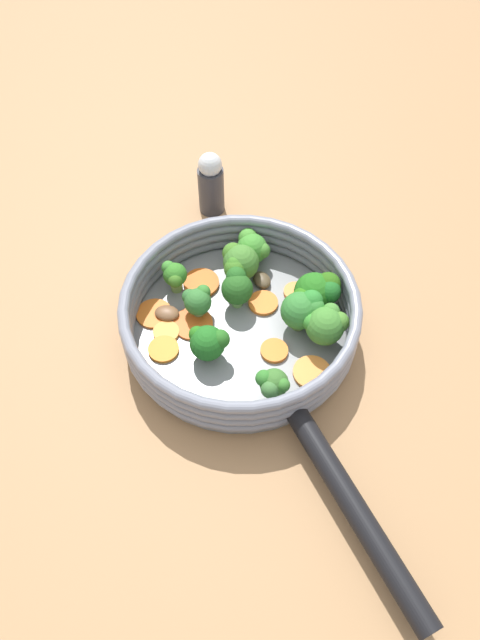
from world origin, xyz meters
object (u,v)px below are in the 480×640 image
(mushroom_piece_2, at_px, (167,313))
(broccoli_floret_8, at_px, (238,263))
(broccoli_floret_1, at_px, (174,276))
(broccoli_floret_6, at_px, (252,247))
(broccoli_floret_0, at_px, (304,309))
(salt_shaker, at_px, (211,183))
(carrot_slice_7, at_px, (274,351))
(broccoli_floret_4, at_px, (273,384))
(broccoli_floret_7, at_px, (236,286))
(mushroom_piece_1, at_px, (262,280))
(carrot_slice_0, at_px, (154,314))
(broccoli_floret_5, at_px, (317,292))
(broccoli_floret_9, at_px, (326,324))
(carrot_slice_4, at_px, (201,283))
(carrot_slice_2, at_px, (263,303))
(carrot_slice_6, at_px, (296,292))
(carrot_slice_3, at_px, (164,349))
(carrot_slice_1, at_px, (193,323))
(carrot_slice_5, at_px, (312,372))
(carrot_slice_8, at_px, (166,334))
(broccoli_floret_3, at_px, (197,301))
(mushroom_piece_0, at_px, (294,307))
(skillet, at_px, (240,331))
(broccoli_floret_2, at_px, (208,342))

(mushroom_piece_2, bearing_deg, broccoli_floret_8, 28.53)
(broccoli_floret_1, xyz_separation_m, broccoli_floret_6, (0.10, 0.04, -0.00))
(broccoli_floret_0, xyz_separation_m, salt_shaker, (-0.09, 0.22, -0.00))
(carrot_slice_7, height_order, broccoli_floret_4, broccoli_floret_4)
(broccoli_floret_7, distance_m, broccoli_floret_8, 0.04)
(broccoli_floret_4, distance_m, mushroom_piece_1, 0.16)
(broccoli_floret_7, bearing_deg, carrot_slice_0, -174.71)
(broccoli_floret_6, bearing_deg, broccoli_floret_8, -125.42)
(broccoli_floret_5, bearing_deg, broccoli_floret_9, -87.06)
(carrot_slice_4, relative_size, salt_shaker, 0.47)
(carrot_slice_2, relative_size, broccoli_floret_1, 0.86)
(carrot_slice_6, relative_size, broccoli_floret_4, 0.66)
(broccoli_floret_0, xyz_separation_m, broccoli_floret_4, (-0.05, -0.09, -0.00))
(carrot_slice_3, bearing_deg, carrot_slice_1, 43.09)
(carrot_slice_5, bearing_deg, broccoli_floret_5, 79.06)
(carrot_slice_8, xyz_separation_m, mushroom_piece_1, (0.12, 0.07, 0.00))
(carrot_slice_1, height_order, broccoli_floret_3, broccoli_floret_3)
(broccoli_floret_1, relative_size, mushroom_piece_0, 1.71)
(skillet, xyz_separation_m, broccoli_floret_6, (0.03, 0.10, 0.03))
(carrot_slice_7, bearing_deg, mushroom_piece_2, 152.47)
(broccoli_floret_1, height_order, salt_shaker, salt_shaker)
(carrot_slice_6, relative_size, broccoli_floret_9, 0.54)
(carrot_slice_7, relative_size, broccoli_floret_4, 0.72)
(broccoli_floret_4, relative_size, broccoli_floret_7, 0.89)
(carrot_slice_5, bearing_deg, broccoli_floret_8, 115.48)
(carrot_slice_3, xyz_separation_m, carrot_slice_7, (0.13, -0.01, 0.00))
(carrot_slice_4, bearing_deg, broccoli_floret_2, -88.50)
(carrot_slice_5, relative_size, broccoli_floret_1, 1.03)
(broccoli_floret_0, bearing_deg, broccoli_floret_1, 154.59)
(carrot_slice_6, bearing_deg, mushroom_piece_0, -102.15)
(carrot_slice_4, distance_m, broccoli_floret_5, 0.15)
(broccoli_floret_6, bearing_deg, mushroom_piece_1, -77.89)
(broccoli_floret_5, height_order, mushroom_piece_1, broccoli_floret_5)
(broccoli_floret_9, distance_m, mushroom_piece_1, 0.11)
(broccoli_floret_5, bearing_deg, broccoli_floret_0, -128.56)
(broccoli_floret_1, bearing_deg, broccoli_floret_4, -58.56)
(broccoli_floret_2, bearing_deg, broccoli_floret_1, 108.76)
(carrot_slice_8, bearing_deg, carrot_slice_2, 16.01)
(carrot_slice_2, relative_size, broccoli_floret_5, 0.60)
(broccoli_floret_1, bearing_deg, salt_shaker, 70.04)
(broccoli_floret_1, height_order, broccoli_floret_7, broccoli_floret_7)
(broccoli_floret_8, xyz_separation_m, mushroom_piece_1, (0.03, -0.01, -0.02))
(carrot_slice_6, bearing_deg, carrot_slice_4, 167.36)
(carrot_slice_2, xyz_separation_m, salt_shaker, (-0.05, 0.18, 0.03))
(carrot_slice_1, relative_size, carrot_slice_7, 1.47)
(carrot_slice_7, relative_size, salt_shaker, 0.34)
(carrot_slice_1, height_order, broccoli_floret_4, broccoli_floret_4)
(carrot_slice_2, xyz_separation_m, carrot_slice_4, (-0.07, 0.04, 0.00))
(carrot_slice_0, height_order, carrot_slice_6, carrot_slice_6)
(carrot_slice_2, xyz_separation_m, broccoli_floret_2, (-0.07, -0.07, 0.02))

